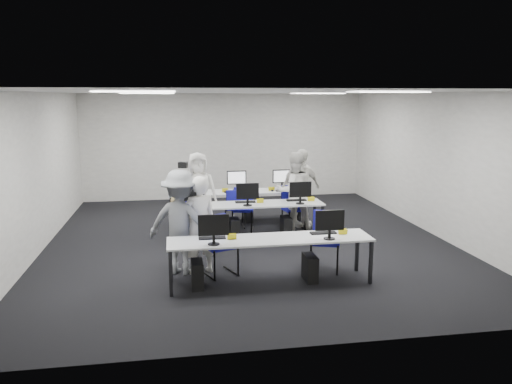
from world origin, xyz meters
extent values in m
plane|color=black|center=(0.00, 0.00, 0.00)|extent=(9.00, 9.00, 0.00)
plane|color=white|center=(0.00, 0.00, 3.00)|extent=(9.00, 9.00, 0.00)
cube|color=beige|center=(0.00, 4.50, 1.50)|extent=(8.00, 0.02, 3.00)
cube|color=beige|center=(0.00, -4.50, 1.50)|extent=(8.00, 0.02, 3.00)
cube|color=beige|center=(-4.00, 0.00, 1.50)|extent=(0.02, 9.00, 3.00)
cube|color=beige|center=(4.00, 0.00, 1.50)|extent=(0.02, 9.00, 3.00)
cube|color=white|center=(-2.00, -2.00, 2.98)|extent=(1.20, 0.60, 0.02)
cube|color=white|center=(2.00, -2.00, 2.98)|extent=(1.20, 0.60, 0.02)
cube|color=white|center=(-2.00, 2.00, 2.98)|extent=(1.20, 0.60, 0.02)
cube|color=white|center=(2.00, 2.00, 2.98)|extent=(1.20, 0.60, 0.02)
cube|color=silver|center=(0.00, -2.40, 0.71)|extent=(3.20, 0.70, 0.03)
cube|color=black|center=(-1.55, -2.70, 0.35)|extent=(0.05, 0.05, 0.70)
cube|color=black|center=(-1.55, -2.10, 0.35)|extent=(0.05, 0.05, 0.70)
cube|color=black|center=(1.55, -2.70, 0.35)|extent=(0.05, 0.05, 0.70)
cube|color=black|center=(1.55, -2.10, 0.35)|extent=(0.05, 0.05, 0.70)
cube|color=silver|center=(0.00, 0.20, 0.71)|extent=(3.20, 0.70, 0.03)
cube|color=black|center=(-1.55, -0.10, 0.35)|extent=(0.05, 0.05, 0.70)
cube|color=black|center=(-1.55, 0.50, 0.35)|extent=(0.05, 0.05, 0.70)
cube|color=black|center=(1.55, -0.10, 0.35)|extent=(0.05, 0.05, 0.70)
cube|color=black|center=(1.55, 0.50, 0.35)|extent=(0.05, 0.05, 0.70)
cube|color=silver|center=(0.00, 1.60, 0.71)|extent=(3.20, 0.70, 0.03)
cube|color=black|center=(-1.55, 1.30, 0.35)|extent=(0.05, 0.05, 0.70)
cube|color=black|center=(-1.55, 1.90, 0.35)|extent=(0.05, 0.05, 0.70)
cube|color=black|center=(1.55, 1.30, 0.35)|extent=(0.05, 0.05, 0.70)
cube|color=black|center=(1.55, 1.90, 0.35)|extent=(0.05, 0.05, 0.70)
cube|color=#0B1F98|center=(-0.90, -2.58, 1.03)|extent=(0.46, 0.04, 0.32)
cube|color=black|center=(-0.90, -2.26, 0.74)|extent=(0.42, 0.14, 0.02)
ellipsoid|color=black|center=(-0.60, -2.26, 0.75)|extent=(0.07, 0.10, 0.04)
cube|color=black|center=(-1.15, -2.40, 0.21)|extent=(0.18, 0.40, 0.42)
cube|color=white|center=(0.90, -2.58, 1.03)|extent=(0.46, 0.04, 0.32)
cube|color=black|center=(0.90, -2.26, 0.74)|extent=(0.42, 0.14, 0.02)
ellipsoid|color=black|center=(1.20, -2.26, 0.75)|extent=(0.07, 0.10, 0.04)
cube|color=black|center=(0.65, -2.40, 0.21)|extent=(0.18, 0.40, 0.42)
cube|color=white|center=(-1.10, 0.02, 1.03)|extent=(0.46, 0.04, 0.32)
cube|color=black|center=(-1.10, 0.34, 0.74)|extent=(0.42, 0.14, 0.02)
ellipsoid|color=black|center=(-0.80, 0.34, 0.75)|extent=(0.07, 0.10, 0.04)
cube|color=black|center=(-1.35, 0.20, 0.21)|extent=(0.18, 0.40, 0.42)
cube|color=white|center=(0.00, 0.02, 1.03)|extent=(0.46, 0.04, 0.32)
cube|color=black|center=(0.00, 0.34, 0.74)|extent=(0.42, 0.14, 0.02)
ellipsoid|color=black|center=(0.30, 0.34, 0.75)|extent=(0.07, 0.10, 0.04)
cube|color=black|center=(-0.25, 0.20, 0.21)|extent=(0.18, 0.40, 0.42)
cube|color=white|center=(1.10, 0.02, 1.03)|extent=(0.46, 0.04, 0.32)
cube|color=black|center=(1.10, 0.34, 0.74)|extent=(0.42, 0.14, 0.02)
ellipsoid|color=black|center=(1.40, 0.34, 0.75)|extent=(0.07, 0.10, 0.04)
cube|color=black|center=(0.85, 0.20, 0.21)|extent=(0.18, 0.40, 0.42)
cube|color=white|center=(-1.10, 1.78, 1.03)|extent=(0.46, 0.04, 0.32)
cube|color=black|center=(-1.10, 1.46, 0.74)|extent=(0.42, 0.14, 0.02)
ellipsoid|color=black|center=(-1.40, 1.46, 0.75)|extent=(0.07, 0.10, 0.04)
cube|color=black|center=(-0.85, 1.60, 0.21)|extent=(0.18, 0.40, 0.42)
cube|color=white|center=(0.00, 1.78, 1.03)|extent=(0.46, 0.04, 0.32)
cube|color=black|center=(0.00, 1.46, 0.74)|extent=(0.42, 0.14, 0.02)
ellipsoid|color=black|center=(-0.30, 1.46, 0.75)|extent=(0.07, 0.10, 0.04)
cube|color=black|center=(0.25, 1.60, 0.21)|extent=(0.18, 0.40, 0.42)
cube|color=white|center=(1.10, 1.78, 1.03)|extent=(0.46, 0.04, 0.32)
cube|color=black|center=(1.10, 1.46, 0.74)|extent=(0.42, 0.14, 0.02)
ellipsoid|color=black|center=(0.80, 1.46, 0.75)|extent=(0.07, 0.10, 0.04)
cube|color=black|center=(1.35, 1.60, 0.21)|extent=(0.18, 0.40, 0.42)
cube|color=navy|center=(-0.75, -1.88, 0.50)|extent=(0.61, 0.60, 0.06)
cube|color=navy|center=(-0.83, -1.68, 0.78)|extent=(0.44, 0.22, 0.39)
cube|color=navy|center=(1.04, -1.94, 0.50)|extent=(0.61, 0.60, 0.07)
cube|color=navy|center=(1.12, -1.74, 0.79)|extent=(0.45, 0.21, 0.39)
cube|color=navy|center=(-1.17, 0.69, 0.43)|extent=(0.44, 0.42, 0.06)
cube|color=navy|center=(-1.15, 0.88, 0.67)|extent=(0.39, 0.08, 0.34)
cube|color=navy|center=(0.02, 0.83, 0.47)|extent=(0.54, 0.52, 0.06)
cube|color=navy|center=(0.06, 1.03, 0.74)|extent=(0.43, 0.15, 0.37)
cube|color=navy|center=(1.15, 0.79, 0.44)|extent=(0.49, 0.48, 0.06)
cube|color=navy|center=(1.11, 0.98, 0.69)|extent=(0.41, 0.12, 0.35)
cube|color=navy|center=(-1.25, 0.98, 0.49)|extent=(0.53, 0.52, 0.06)
cube|color=navy|center=(-1.29, 0.77, 0.76)|extent=(0.45, 0.13, 0.38)
cube|color=navy|center=(-0.13, 1.16, 0.45)|extent=(0.44, 0.42, 0.06)
cube|color=navy|center=(-0.13, 0.96, 0.71)|extent=(0.41, 0.06, 0.35)
cube|color=navy|center=(1.18, 1.14, 0.49)|extent=(0.56, 0.55, 0.06)
cube|color=navy|center=(1.12, 0.94, 0.76)|extent=(0.44, 0.17, 0.38)
ellipsoid|color=tan|center=(-1.39, 0.19, 0.85)|extent=(0.35, 0.28, 0.25)
imported|color=silver|center=(-1.07, -1.75, 0.83)|extent=(0.70, 0.57, 1.65)
imported|color=silver|center=(1.13, 0.74, 0.86)|extent=(0.91, 0.74, 1.73)
imported|color=silver|center=(-0.94, 1.12, 0.86)|extent=(0.88, 0.61, 1.71)
imported|color=silver|center=(1.36, 1.00, 0.88)|extent=(1.12, 0.79, 1.76)
imported|color=slate|center=(-1.37, -1.70, 0.87)|extent=(1.28, 1.00, 1.74)
cube|color=black|center=(-1.31, -1.53, 1.80)|extent=(0.19, 0.22, 0.10)
camera|label=1|loc=(-1.45, -9.78, 2.91)|focal=35.00mm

